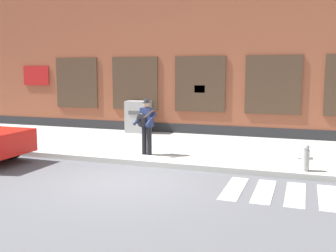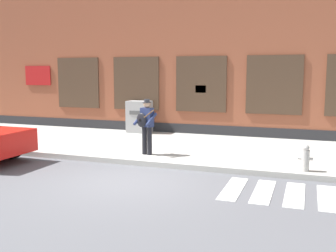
{
  "view_description": "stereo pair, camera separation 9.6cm",
  "coord_description": "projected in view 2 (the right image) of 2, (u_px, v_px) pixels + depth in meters",
  "views": [
    {
      "loc": [
        4.08,
        -8.67,
        2.7
      ],
      "look_at": [
        0.4,
        1.84,
        1.17
      ],
      "focal_mm": 42.0,
      "sensor_mm": 36.0,
      "label": 1
    },
    {
      "loc": [
        4.17,
        -8.64,
        2.7
      ],
      "look_at": [
        0.4,
        1.84,
        1.17
      ],
      "focal_mm": 42.0,
      "sensor_mm": 36.0,
      "label": 2
    }
  ],
  "objects": [
    {
      "name": "sidewalk",
      "position": [
        180.0,
        147.0,
        13.76
      ],
      "size": [
        28.0,
        5.41,
        0.16
      ],
      "color": "#ADAAA3",
      "rests_on": "ground"
    },
    {
      "name": "building_backdrop",
      "position": [
        213.0,
        61.0,
        17.72
      ],
      "size": [
        28.0,
        4.06,
        6.42
      ],
      "color": "brown",
      "rests_on": "ground"
    },
    {
      "name": "fire_hydrant",
      "position": [
        305.0,
        158.0,
        10.11
      ],
      "size": [
        0.38,
        0.2,
        0.7
      ],
      "color": "#B2ADA8",
      "rests_on": "sidewalk"
    },
    {
      "name": "busker",
      "position": [
        146.0,
        123.0,
        12.07
      ],
      "size": [
        0.72,
        0.64,
        1.72
      ],
      "color": "black",
      "rests_on": "sidewalk"
    },
    {
      "name": "utility_box",
      "position": [
        139.0,
        117.0,
        16.62
      ],
      "size": [
        0.99,
        0.67,
        1.34
      ],
      "color": "#9E9E9E",
      "rests_on": "sidewalk"
    },
    {
      "name": "ground_plane",
      "position": [
        128.0,
        181.0,
        9.82
      ],
      "size": [
        160.0,
        160.0,
        0.0
      ],
      "primitive_type": "plane",
      "color": "#56565B"
    }
  ]
}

